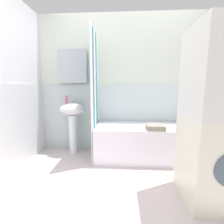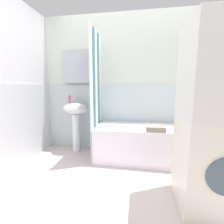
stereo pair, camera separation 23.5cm
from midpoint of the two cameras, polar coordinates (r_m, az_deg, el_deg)
name	(u,v)px [view 2 (the right image)]	position (r m, az deg, el deg)	size (l,w,h in m)	color
ground_plane	(122,194)	(1.97, 7.47, -27.51)	(4.80, 5.60, 0.04)	silver
wall_back_tiled	(126,88)	(2.86, 7.61, 8.66)	(3.60, 0.18, 2.40)	silver
wall_left_tiled	(11,90)	(2.51, -30.61, 6.96)	(0.07, 1.81, 2.40)	silver
sink	(76,116)	(2.83, -10.73, -1.54)	(0.44, 0.34, 0.88)	white
faucet	(77,99)	(2.87, -10.34, 4.56)	(0.03, 0.12, 0.12)	silver
soap_dispenser	(70,100)	(2.80, -12.72, 4.41)	(0.05, 0.05, 0.14)	#C6546C
bathtub	(148,143)	(2.64, 15.44, -10.91)	(1.64, 0.68, 0.54)	white
shower_curtain	(96,97)	(2.53, -3.06, 5.52)	(0.01, 0.68, 2.00)	white
lotion_bottle	(193,119)	(2.95, 29.21, -2.33)	(0.05, 0.05, 0.20)	white
shampoo_bottle	(186,118)	(2.93, 27.37, -1.96)	(0.04, 0.04, 0.23)	#345799
towel_folded	(156,128)	(2.37, 18.36, -5.62)	(0.25, 0.23, 0.07)	gray
washer_dryer_stack	(215,120)	(1.76, 36.51, -2.41)	(0.57, 0.58, 1.71)	white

